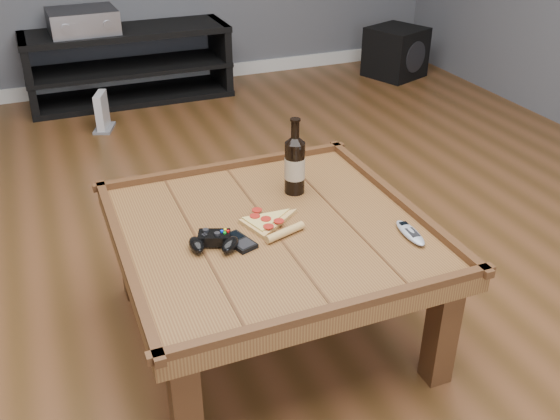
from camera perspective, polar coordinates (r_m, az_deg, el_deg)
name	(u,v)px	position (r m, az deg, el deg)	size (l,w,h in m)	color
ground	(272,331)	(2.34, -0.74, -11.05)	(6.00, 6.00, 0.00)	#482D14
baseboard	(127,82)	(4.92, -13.85, 11.27)	(5.00, 0.02, 0.10)	silver
coffee_table	(271,242)	(2.10, -0.81, -2.93)	(1.03, 1.03, 0.48)	brown
media_console	(129,65)	(4.63, -13.62, 12.74)	(1.40, 0.45, 0.50)	black
beer_bottle	(295,163)	(2.24, 1.36, 4.28)	(0.07, 0.07, 0.29)	black
game_controller	(214,242)	(1.96, -6.09, -2.90)	(0.17, 0.15, 0.05)	black
pizza_slice	(269,223)	(2.08, -1.05, -1.21)	(0.24, 0.30, 0.03)	tan
smartphone	(239,242)	(1.99, -3.75, -2.90)	(0.10, 0.13, 0.02)	black
remote_control	(410,233)	(2.06, 11.82, -2.05)	(0.06, 0.17, 0.02)	#9BA0A8
av_receiver	(83,21)	(4.52, -17.59, 16.15)	(0.45, 0.38, 0.15)	black
subwoofer	(396,52)	(5.13, 10.53, 14.00)	(0.49, 0.49, 0.38)	black
game_console	(102,113)	(4.15, -15.94, 8.51)	(0.17, 0.22, 0.24)	slate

